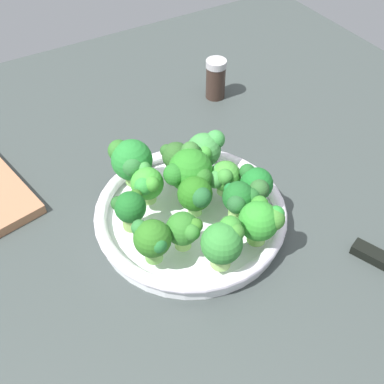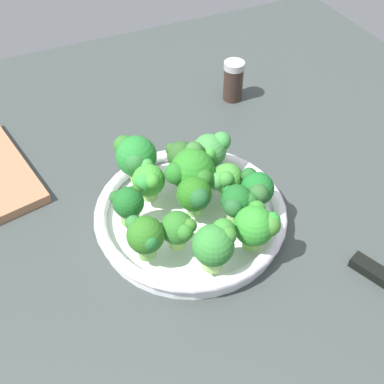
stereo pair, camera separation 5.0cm
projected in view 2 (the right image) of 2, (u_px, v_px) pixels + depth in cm
name	position (u px, v px, depth cm)	size (l,w,h in cm)	color
ground_plane	(198.00, 240.00, 73.11)	(130.00, 130.00, 2.50)	#38403E
bowl	(192.00, 214.00, 72.87)	(28.74, 28.74, 3.44)	white
broccoli_floret_0	(179.00, 229.00, 64.05)	(5.17, 4.57, 5.78)	#88C057
broccoli_floret_1	(180.00, 156.00, 74.62)	(4.47, 4.38, 5.85)	#8BBE59
broccoli_floret_2	(192.00, 171.00, 70.70)	(7.45, 7.69, 7.59)	#80B257
broccoli_floret_3	(135.00, 156.00, 72.88)	(6.99, 6.26, 7.59)	#7DB553
broccoli_floret_4	(148.00, 180.00, 70.50)	(5.72, 4.85, 5.84)	#A1CE6D
broccoli_floret_5	(226.00, 179.00, 71.02)	(4.60, 5.53, 5.61)	#95C66E
broccoli_floret_6	(211.00, 151.00, 74.44)	(5.43, 6.16, 6.83)	#94CF68
broccoli_floret_7	(128.00, 204.00, 67.19)	(4.43, 4.55, 6.08)	#93C45E
broccoli_floret_8	(197.00, 194.00, 68.07)	(5.79, 5.03, 6.36)	#8FCE65
broccoli_floret_9	(257.00, 189.00, 68.76)	(6.29, 4.83, 6.26)	#76B953
broccoli_floret_10	(237.00, 203.00, 66.78)	(4.91, 5.27, 6.39)	#9DD568
broccoli_floret_11	(257.00, 225.00, 63.83)	(5.67, 6.00, 6.67)	#7EBF50
broccoli_floret_12	(215.00, 244.00, 61.25)	(5.46, 6.03, 6.96)	#9DD26C
broccoli_floret_13	(145.00, 236.00, 62.57)	(5.51, 5.01, 6.56)	#77BC53
pepper_shaker	(233.00, 81.00, 94.78)	(4.02, 4.02, 8.08)	#36261F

